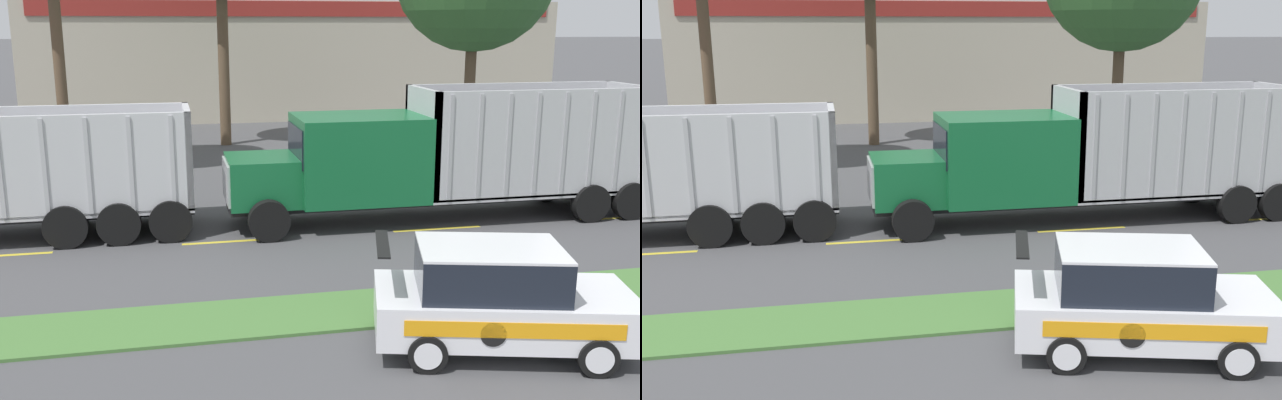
# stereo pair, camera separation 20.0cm
# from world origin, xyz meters

# --- Properties ---
(grass_verge) EXTENTS (120.00, 1.80, 0.06)m
(grass_verge) POSITION_xyz_m (0.00, 6.56, 0.03)
(grass_verge) COLOR #477538
(grass_verge) RESTS_ON ground_plane
(centre_line_3) EXTENTS (2.40, 0.14, 0.01)m
(centre_line_3) POSITION_xyz_m (-7.81, 11.46, 0.00)
(centre_line_3) COLOR yellow
(centre_line_3) RESTS_ON ground_plane
(centre_line_4) EXTENTS (2.40, 0.14, 0.01)m
(centre_line_4) POSITION_xyz_m (-2.41, 11.46, 0.00)
(centre_line_4) COLOR yellow
(centre_line_4) RESTS_ON ground_plane
(centre_line_5) EXTENTS (2.40, 0.14, 0.01)m
(centre_line_5) POSITION_xyz_m (2.99, 11.46, 0.00)
(centre_line_5) COLOR yellow
(centre_line_5) RESTS_ON ground_plane
(centre_line_6) EXTENTS (2.40, 0.14, 0.01)m
(centre_line_6) POSITION_xyz_m (8.39, 11.46, 0.00)
(centre_line_6) COLOR yellow
(centre_line_6) RESTS_ON ground_plane
(dump_truck_lead) EXTENTS (11.58, 2.69, 3.60)m
(dump_truck_lead) POSITION_xyz_m (2.44, 12.48, 1.62)
(dump_truck_lead) COLOR black
(dump_truck_lead) RESTS_ON ground_plane
(rally_car) EXTENTS (4.48, 2.85, 1.80)m
(rally_car) POSITION_xyz_m (1.33, 4.52, 0.89)
(rally_car) COLOR white
(rally_car) RESTS_ON ground_plane
(store_building_backdrop) EXTENTS (29.92, 12.10, 6.52)m
(store_building_backdrop) POSITION_xyz_m (3.65, 39.42, 3.26)
(store_building_backdrop) COLOR #BCB29E
(store_building_backdrop) RESTS_ON ground_plane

